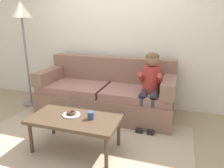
{
  "coord_description": "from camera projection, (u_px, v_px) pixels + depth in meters",
  "views": [
    {
      "loc": [
        1.15,
        -2.38,
        1.55
      ],
      "look_at": [
        0.23,
        0.45,
        0.65
      ],
      "focal_mm": 34.02,
      "sensor_mm": 36.0,
      "label": 1
    }
  ],
  "objects": [
    {
      "name": "wall_back",
      "position": [
        116.0,
        29.0,
        3.83
      ],
      "size": [
        8.0,
        0.1,
        2.8
      ],
      "primitive_type": "cube",
      "color": "silver",
      "rests_on": "ground"
    },
    {
      "name": "floor_lamp",
      "position": [
        22.0,
        20.0,
        3.64
      ],
      "size": [
        0.37,
        0.37,
        1.85
      ],
      "color": "slate",
      "rests_on": "ground"
    },
    {
      "name": "ground",
      "position": [
        86.0,
        136.0,
        2.96
      ],
      "size": [
        10.0,
        10.0,
        0.0
      ],
      "primitive_type": "plane",
      "color": "#9E896B"
    },
    {
      "name": "person_child",
      "position": [
        151.0,
        82.0,
        3.12
      ],
      "size": [
        0.34,
        0.58,
        1.1
      ],
      "color": "#AD3833",
      "rests_on": "ground"
    },
    {
      "name": "mug",
      "position": [
        91.0,
        115.0,
        2.47
      ],
      "size": [
        0.08,
        0.08,
        0.09
      ],
      "primitive_type": "cylinder",
      "color": "#334C72",
      "rests_on": "coffee_table"
    },
    {
      "name": "donut",
      "position": [
        71.0,
        113.0,
        2.57
      ],
      "size": [
        0.13,
        0.13,
        0.04
      ],
      "primitive_type": "torus",
      "rotation": [
        0.0,
        0.0,
        3.03
      ],
      "color": "#422619",
      "rests_on": "plate"
    },
    {
      "name": "couch",
      "position": [
        107.0,
        94.0,
        3.63
      ],
      "size": [
        2.25,
        0.9,
        0.93
      ],
      "color": "#846051",
      "rests_on": "ground"
    },
    {
      "name": "plate",
      "position": [
        71.0,
        115.0,
        2.58
      ],
      "size": [
        0.21,
        0.21,
        0.01
      ],
      "primitive_type": "cylinder",
      "color": "white",
      "rests_on": "coffee_table"
    },
    {
      "name": "area_rug",
      "position": [
        78.0,
        145.0,
        2.73
      ],
      "size": [
        2.84,
        1.88,
        0.01
      ],
      "primitive_type": "cube",
      "color": "tan",
      "rests_on": "ground"
    },
    {
      "name": "toy_controller",
      "position": [
        59.0,
        127.0,
        3.15
      ],
      "size": [
        0.23,
        0.09,
        0.05
      ],
      "rotation": [
        0.0,
        0.0,
        -0.42
      ],
      "color": "#339E56",
      "rests_on": "ground"
    },
    {
      "name": "coffee_table",
      "position": [
        75.0,
        120.0,
        2.54
      ],
      "size": [
        1.07,
        0.59,
        0.44
      ],
      "color": "#4C3828",
      "rests_on": "ground"
    }
  ]
}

